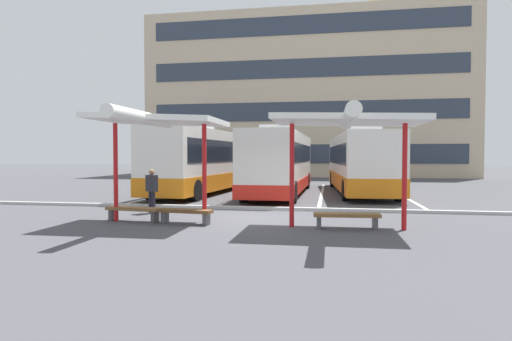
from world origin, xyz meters
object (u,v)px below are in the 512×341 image
object	(u,v)px
waiting_shelter_0	(155,122)
bench_1	(185,213)
coach_bus_0	(204,162)
coach_bus_1	(281,163)
bench_0	(134,211)
waiting_passenger_0	(152,188)
coach_bus_2	(359,164)
bench_2	(347,217)
waiting_shelter_1	(348,122)

from	to	relation	value
waiting_shelter_0	bench_1	world-z (taller)	waiting_shelter_0
coach_bus_0	coach_bus_1	bearing A→B (deg)	3.07
coach_bus_1	bench_0	bearing A→B (deg)	-109.14
bench_1	waiting_passenger_0	bearing A→B (deg)	133.36
coach_bus_1	coach_bus_2	bearing A→B (deg)	21.95
waiting_passenger_0	coach_bus_1	bearing A→B (deg)	65.63
coach_bus_0	bench_2	distance (m)	12.76
bench_2	waiting_passenger_0	size ratio (longest dim) A/B	1.18
coach_bus_0	bench_1	distance (m)	10.65
waiting_shelter_1	waiting_passenger_0	size ratio (longest dim) A/B	2.92
bench_1	bench_0	bearing A→B (deg)	172.96
coach_bus_1	waiting_passenger_0	world-z (taller)	coach_bus_1
waiting_shelter_0	waiting_passenger_0	world-z (taller)	waiting_shelter_0
coach_bus_1	waiting_shelter_1	xyz separation A→B (m)	(3.09, -10.72, 1.34)
coach_bus_1	bench_0	xyz separation A→B (m)	(-3.56, -10.26, -1.35)
coach_bus_0	bench_1	xyz separation A→B (m)	(2.51, -10.25, -1.43)
waiting_shelter_0	waiting_passenger_0	size ratio (longest dim) A/B	2.80
waiting_shelter_0	bench_0	xyz separation A→B (m)	(-0.90, 0.33, -2.77)
coach_bus_2	waiting_passenger_0	xyz separation A→B (m)	(-8.03, -10.06, -0.73)
waiting_shelter_0	bench_1	bearing A→B (deg)	6.80
waiting_shelter_0	waiting_passenger_0	xyz separation A→B (m)	(-1.12, 2.25, -2.19)
bench_0	bench_1	distance (m)	1.81
coach_bus_1	bench_1	distance (m)	10.71
coach_bus_2	coach_bus_1	bearing A→B (deg)	-158.05
coach_bus_0	waiting_passenger_0	world-z (taller)	coach_bus_0
coach_bus_1	waiting_passenger_0	size ratio (longest dim) A/B	7.40
coach_bus_2	bench_2	world-z (taller)	coach_bus_2
coach_bus_1	coach_bus_2	xyz separation A→B (m)	(4.25, 1.72, -0.04)
coach_bus_0	waiting_passenger_0	distance (m)	8.17
coach_bus_0	bench_2	xyz separation A→B (m)	(7.36, -10.32, -1.42)
coach_bus_0	bench_2	world-z (taller)	coach_bus_0
coach_bus_1	waiting_shelter_0	bearing A→B (deg)	-104.10
bench_0	bench_2	distance (m)	6.65
bench_0	waiting_passenger_0	xyz separation A→B (m)	(-0.22, 1.92, 0.58)
waiting_shelter_1	bench_2	bearing A→B (deg)	90.00
coach_bus_2	bench_2	xyz separation A→B (m)	(-1.17, -12.27, -1.31)
coach_bus_0	bench_0	xyz separation A→B (m)	(0.71, -10.03, -1.42)
waiting_shelter_1	waiting_passenger_0	distance (m)	7.57
coach_bus_0	coach_bus_1	distance (m)	4.28
coach_bus_0	bench_1	bearing A→B (deg)	-76.23
coach_bus_2	bench_1	bearing A→B (deg)	-116.25
coach_bus_0	coach_bus_1	xyz separation A→B (m)	(4.27, 0.23, -0.08)
waiting_shelter_0	waiting_passenger_0	distance (m)	3.33
bench_1	bench_2	bearing A→B (deg)	-0.84
coach_bus_1	waiting_shelter_0	size ratio (longest dim) A/B	2.65
coach_bus_2	waiting_shelter_1	world-z (taller)	coach_bus_2
waiting_shelter_1	coach_bus_0	bearing A→B (deg)	125.04
coach_bus_1	bench_0	distance (m)	10.94
coach_bus_2	bench_0	xyz separation A→B (m)	(-7.81, -11.97, -1.31)
waiting_shelter_1	bench_2	size ratio (longest dim) A/B	2.47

